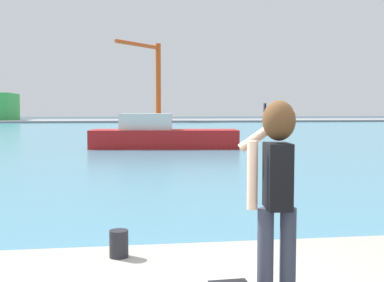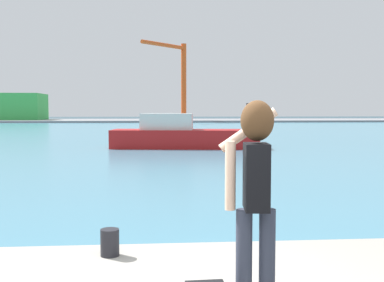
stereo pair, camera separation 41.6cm
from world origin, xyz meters
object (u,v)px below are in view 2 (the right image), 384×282
(boat_moored, at_px, (182,136))
(warehouse_left, at_px, (8,107))
(port_crane, at_px, (178,72))
(harbor_bollard, at_px, (110,242))
(person_photographer, at_px, (255,181))

(boat_moored, distance_m, warehouse_left, 74.43)
(warehouse_left, xyz_separation_m, port_crane, (33.41, -7.63, 6.39))
(harbor_bollard, distance_m, port_crane, 84.24)
(harbor_bollard, bearing_deg, port_crane, 86.42)
(boat_moored, xyz_separation_m, warehouse_left, (-30.39, 67.91, 2.19))
(boat_moored, height_order, warehouse_left, warehouse_left)
(person_photographer, height_order, port_crane, port_crane)
(warehouse_left, bearing_deg, harbor_bollard, -72.84)
(harbor_bollard, xyz_separation_m, port_crane, (5.23, 83.64, 8.52))
(boat_moored, xyz_separation_m, port_crane, (3.02, 60.28, 8.58))
(warehouse_left, distance_m, port_crane, 34.86)
(person_photographer, xyz_separation_m, boat_moored, (0.87, 24.81, -0.97))
(harbor_bollard, xyz_separation_m, warehouse_left, (-28.18, 91.27, 2.13))
(port_crane, bearing_deg, boat_moored, -92.86)
(person_photographer, distance_m, port_crane, 85.52)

